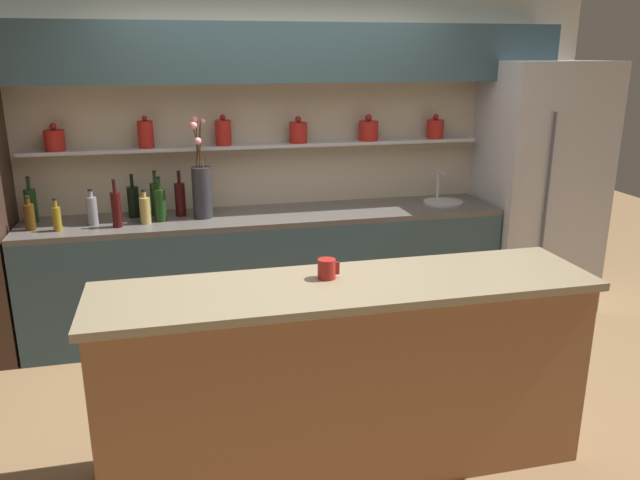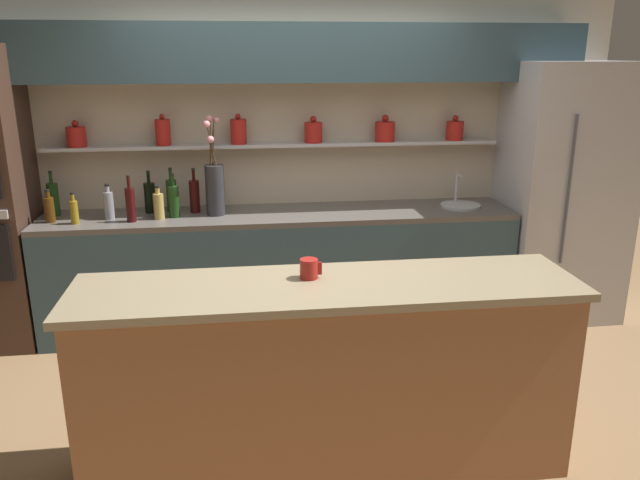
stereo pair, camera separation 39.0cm
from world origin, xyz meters
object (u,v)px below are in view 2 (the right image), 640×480
(coffee_mug, at_px, (309,269))
(bottle_wine_2, at_px, (53,199))
(flower_vase, at_px, (215,186))
(bottle_spirit_6, at_px, (49,209))
(bottle_wine_7, at_px, (195,196))
(bottle_oil_4, at_px, (74,211))
(bottle_wine_8, at_px, (172,195))
(bottle_spirit_0, at_px, (159,206))
(sink_fixture, at_px, (460,204))
(bottle_wine_5, at_px, (150,197))
(bottle_wine_9, at_px, (174,201))
(refrigerator, at_px, (563,193))
(bottle_spirit_1, at_px, (109,205))
(bottle_wine_3, at_px, (130,204))

(coffee_mug, bearing_deg, bottle_wine_2, 132.32)
(flower_vase, bearing_deg, bottle_spirit_6, -176.70)
(bottle_wine_7, xyz_separation_m, coffee_mug, (0.67, -1.83, 0.02))
(bottle_oil_4, xyz_separation_m, bottle_wine_8, (0.66, 0.28, 0.04))
(bottle_spirit_0, height_order, coffee_mug, bottle_spirit_0)
(sink_fixture, bearing_deg, bottle_wine_5, 176.90)
(bottle_spirit_0, bearing_deg, bottle_spirit_6, 179.62)
(bottle_oil_4, bearing_deg, bottle_wine_8, 22.77)
(bottle_wine_7, bearing_deg, sink_fixture, -2.42)
(bottle_wine_2, bearing_deg, bottle_wine_9, -10.71)
(bottle_spirit_6, relative_size, coffee_mug, 2.19)
(flower_vase, xyz_separation_m, bottle_spirit_6, (-1.17, -0.07, -0.12))
(refrigerator, distance_m, bottle_spirit_0, 3.15)
(refrigerator, xyz_separation_m, bottle_spirit_6, (-3.92, -0.02, 0.00))
(refrigerator, bearing_deg, bottle_spirit_1, 179.74)
(bottle_oil_4, bearing_deg, refrigerator, 1.37)
(flower_vase, bearing_deg, bottle_wine_5, 164.79)
(coffee_mug, bearing_deg, bottle_wine_5, 118.21)
(bottle_wine_2, relative_size, bottle_spirit_6, 1.41)
(bottle_wine_8, xyz_separation_m, bottle_wine_9, (0.03, -0.17, -0.01))
(refrigerator, height_order, bottle_wine_9, refrigerator)
(flower_vase, bearing_deg, bottle_wine_8, 156.90)
(bottle_spirit_6, distance_m, bottle_wine_8, 0.87)
(flower_vase, relative_size, bottle_wine_3, 2.16)
(bottle_spirit_1, xyz_separation_m, coffee_mug, (1.28, -1.71, 0.04))
(bottle_oil_4, relative_size, bottle_wine_7, 0.67)
(bottle_spirit_0, bearing_deg, bottle_wine_8, 70.67)
(bottle_spirit_1, height_order, bottle_wine_8, bottle_wine_8)
(bottle_spirit_1, relative_size, bottle_oil_4, 1.13)
(bottle_spirit_0, relative_size, coffee_mug, 2.26)
(bottle_wine_7, relative_size, bottle_wine_8, 1.00)
(refrigerator, height_order, bottle_wine_7, refrigerator)
(bottle_wine_5, bearing_deg, bottle_wine_8, 2.54)
(coffee_mug, bearing_deg, bottle_spirit_1, 126.79)
(bottle_wine_3, relative_size, bottle_oil_4, 1.48)
(refrigerator, distance_m, bottle_wine_8, 3.08)
(bottle_spirit_0, distance_m, bottle_wine_9, 0.12)
(bottle_wine_7, bearing_deg, bottle_wine_3, -153.57)
(bottle_wine_8, relative_size, coffee_mug, 3.10)
(flower_vase, height_order, bottle_wine_3, flower_vase)
(bottle_oil_4, xyz_separation_m, bottle_wine_9, (0.69, 0.10, 0.03))
(refrigerator, relative_size, bottle_spirit_6, 8.48)
(bottle_wine_5, height_order, bottle_wine_7, bottle_wine_7)
(refrigerator, relative_size, bottle_oil_4, 8.86)
(refrigerator, bearing_deg, bottle_wine_7, 177.31)
(bottle_wine_2, height_order, coffee_mug, bottle_wine_2)
(bottle_wine_2, distance_m, bottle_oil_4, 0.34)
(bottle_spirit_0, xyz_separation_m, bottle_wine_9, (0.11, 0.04, 0.02))
(sink_fixture, bearing_deg, bottle_spirit_0, -178.11)
(bottle_spirit_0, height_order, bottle_wine_3, bottle_wine_3)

